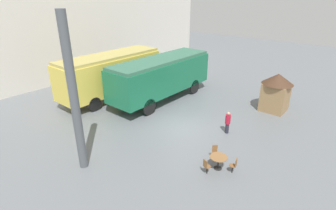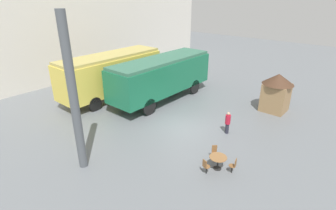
% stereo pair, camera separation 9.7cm
% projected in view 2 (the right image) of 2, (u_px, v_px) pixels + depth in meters
% --- Properties ---
extents(ground_plane, '(80.00, 80.00, 0.00)m').
position_uv_depth(ground_plane, '(184.00, 128.00, 18.11)').
color(ground_plane, slate).
extents(backdrop_wall, '(44.00, 0.15, 9.00)m').
position_uv_depth(backdrop_wall, '(58.00, 38.00, 25.48)').
color(backdrop_wall, silver).
rests_on(backdrop_wall, ground_plane).
extents(passenger_coach_vintage, '(9.42, 2.80, 3.83)m').
position_uv_depth(passenger_coach_vintage, '(111.00, 72.00, 22.59)').
color(passenger_coach_vintage, '#E0C64C').
rests_on(passenger_coach_vintage, ground_plane).
extents(streamlined_locomotive, '(11.97, 2.89, 3.64)m').
position_uv_depth(streamlined_locomotive, '(168.00, 73.00, 22.62)').
color(streamlined_locomotive, '#196B47').
rests_on(streamlined_locomotive, ground_plane).
extents(cafe_table_near, '(0.93, 0.93, 0.73)m').
position_uv_depth(cafe_table_near, '(218.00, 159.00, 13.70)').
color(cafe_table_near, black).
rests_on(cafe_table_near, ground_plane).
extents(cafe_chair_0, '(0.39, 0.37, 0.87)m').
position_uv_depth(cafe_chair_0, '(206.00, 166.00, 13.31)').
color(cafe_chair_0, black).
rests_on(cafe_chair_0, ground_plane).
extents(cafe_chair_1, '(0.36, 0.38, 0.87)m').
position_uv_depth(cafe_chair_1, '(234.00, 165.00, 13.38)').
color(cafe_chair_1, black).
rests_on(cafe_chair_1, ground_plane).
extents(cafe_chair_2, '(0.40, 0.40, 0.87)m').
position_uv_depth(cafe_chair_2, '(215.00, 152.00, 14.50)').
color(cafe_chair_2, black).
rests_on(cafe_chair_2, ground_plane).
extents(visitor_person, '(0.34, 0.34, 1.53)m').
position_uv_depth(visitor_person, '(228.00, 122.00, 17.12)').
color(visitor_person, '#262633').
rests_on(visitor_person, ground_plane).
extents(ticket_kiosk, '(2.34, 2.34, 3.00)m').
position_uv_depth(ticket_kiosk, '(277.00, 91.00, 20.12)').
color(ticket_kiosk, '#99754C').
rests_on(ticket_kiosk, ground_plane).
extents(support_pillar, '(0.44, 0.44, 8.00)m').
position_uv_depth(support_pillar, '(73.00, 97.00, 12.59)').
color(support_pillar, '#4C5156').
rests_on(support_pillar, ground_plane).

